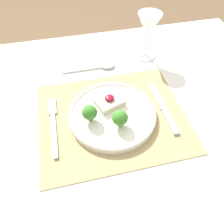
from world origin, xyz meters
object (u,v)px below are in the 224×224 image
Objects in this scene: fork at (53,122)px; knife at (164,110)px; spoon at (102,66)px; wine_glass_near at (148,28)px; dinner_plate at (111,113)px.

knife reaches higher than fork.
spoon is 0.21m from wine_glass_near.
fork is at bearing 176.66° from knife.
dinner_plate is 0.34m from wine_glass_near.
dinner_plate is 1.22× the size of fork.
dinner_plate is at bearing -125.79° from wine_glass_near.
spoon is at bearing 85.52° from dinner_plate.
spoon is (0.02, 0.23, -0.01)m from dinner_plate.
wine_glass_near is at bearing 34.88° from fork.
wine_glass_near reaches higher than knife.
knife is at bearing -4.99° from dinner_plate.
fork is 1.00× the size of knife.
spoon is (0.18, 0.21, -0.00)m from fork.
dinner_plate is at bearing -93.65° from spoon.
wine_glass_near is (0.03, 0.28, 0.11)m from knife.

